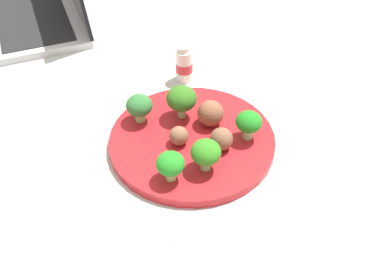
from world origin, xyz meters
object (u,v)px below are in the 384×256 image
Objects in this scene: broccoli_floret_mid_right at (182,99)px; meatball_mid_left at (179,136)px; broccoli_floret_front_right at (249,123)px; broccoli_floret_back_left at (139,106)px; laptop at (43,6)px; broccoli_floret_far_rim at (206,153)px; plate at (192,140)px; yogurt_bottle at (184,65)px; meatball_front_right at (211,113)px; meatball_back_right at (221,139)px; broccoli_floret_back_right at (170,164)px.

broccoli_floret_mid_right is 1.89× the size of meatball_mid_left.
broccoli_floret_front_right is at bearing 71.86° from broccoli_floret_mid_right.
broccoli_floret_back_left is 0.46m from laptop.
meatball_mid_left is at bearing 5.16° from broccoli_floret_mid_right.
broccoli_floret_mid_right reaches higher than broccoli_floret_far_rim.
laptop is at bearing -125.69° from broccoli_floret_front_right.
yogurt_bottle reaches higher than plate.
meatball_front_right is at bearing 76.85° from broccoli_floret_mid_right.
meatball_back_right is 0.07m from meatball_mid_left.
yogurt_bottle is 0.41m from laptop.
broccoli_floret_far_rim is 0.26m from yogurt_bottle.
broccoli_floret_front_right is at bearing 84.47° from broccoli_floret_back_left.
meatball_back_right is (0.06, 0.02, -0.00)m from meatball_front_right.
meatball_front_right is (-0.11, -0.00, -0.01)m from broccoli_floret_far_rim.
meatball_front_right is 0.07m from meatball_mid_left.
meatball_back_right is (0.02, 0.05, 0.03)m from plate.
broccoli_floret_back_right is 0.93× the size of broccoli_floret_far_rim.
broccoli_floret_back_left reaches higher than plate.
broccoli_floret_mid_right is at bearing -103.15° from meatball_front_right.
laptop is at bearing -129.97° from broccoli_floret_mid_right.
laptop is (-0.39, -0.46, 0.01)m from meatball_back_right.
broccoli_floret_mid_right is 0.14m from yogurt_bottle.
yogurt_bottle is (-0.13, -0.02, -0.02)m from broccoli_floret_mid_right.
broccoli_floret_far_rim is 1.17× the size of meatball_front_right.
broccoli_floret_back_right is at bearing -41.31° from meatball_back_right.
meatball_back_right is (0.03, -0.04, -0.01)m from broccoli_floret_front_right.
yogurt_bottle reaches higher than meatball_back_right.
broccoli_floret_front_right is at bearing 127.12° from meatball_back_right.
broccoli_floret_front_right reaches higher than meatball_back_right.
broccoli_floret_mid_right reaches higher than meatball_mid_left.
broccoli_floret_back_left is (-0.03, -0.10, 0.04)m from plate.
meatball_back_right is at bearing 158.46° from broccoli_floret_far_rim.
broccoli_floret_mid_right is at bearing -177.28° from broccoli_floret_back_right.
meatball_back_right is (0.07, 0.08, -0.02)m from broccoli_floret_mid_right.
broccoli_floret_mid_right reaches higher than plate.
broccoli_floret_mid_right reaches higher than meatball_back_right.
yogurt_bottle is (-0.20, -0.09, -0.00)m from meatball_back_right.
broccoli_floret_far_rim is 0.88× the size of broccoli_floret_mid_right.
broccoli_floret_front_right is at bearing 37.85° from yogurt_bottle.
broccoli_floret_far_rim is (0.08, -0.06, 0.00)m from broccoli_floret_front_right.
yogurt_bottle is at bearing -173.43° from meatball_mid_left.
broccoli_floret_back_left is at bearing -122.51° from meatball_mid_left.
laptop is at bearing -116.95° from yogurt_bottle.
broccoli_floret_far_rim is at bearing 16.21° from yogurt_bottle.
yogurt_bottle is (-0.20, -0.02, 0.00)m from meatball_mid_left.
plate is 8.67× the size of meatball_mid_left.
laptop is (-0.33, -0.43, 0.00)m from meatball_front_right.
broccoli_floret_back_left is 0.13× the size of laptop.
broccoli_floret_far_rim is 1.41× the size of meatball_back_right.
broccoli_floret_back_left is 1.02× the size of broccoli_floret_back_right.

